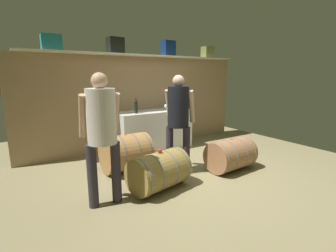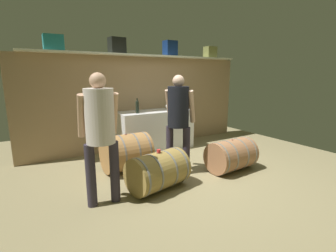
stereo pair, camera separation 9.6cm
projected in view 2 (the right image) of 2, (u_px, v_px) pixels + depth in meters
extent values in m
cube|color=#847853|center=(183.00, 167.00, 4.57)|extent=(6.56, 7.59, 0.02)
cube|color=#9D7E59|center=(143.00, 103.00, 5.73)|extent=(5.36, 0.10, 2.06)
cube|color=silver|center=(145.00, 56.00, 5.39)|extent=(4.93, 0.40, 0.03)
cube|color=teal|center=(53.00, 43.00, 4.43)|extent=(0.35, 0.31, 0.28)
cube|color=black|center=(117.00, 46.00, 5.04)|extent=(0.33, 0.26, 0.32)
cube|color=navy|center=(170.00, 48.00, 5.68)|extent=(0.29, 0.24, 0.34)
cube|color=olive|center=(210.00, 52.00, 6.30)|extent=(0.28, 0.22, 0.28)
cube|color=white|center=(155.00, 130.00, 5.58)|extent=(1.69, 0.67, 0.88)
cylinder|color=#345A2D|center=(175.00, 104.00, 6.01)|extent=(0.07, 0.07, 0.19)
sphere|color=#345A2D|center=(175.00, 99.00, 5.99)|extent=(0.07, 0.07, 0.07)
cylinder|color=#345A2D|center=(175.00, 97.00, 5.98)|extent=(0.03, 0.03, 0.09)
cylinder|color=black|center=(137.00, 108.00, 5.10)|extent=(0.07, 0.07, 0.22)
sphere|color=black|center=(137.00, 102.00, 5.08)|extent=(0.07, 0.07, 0.07)
cylinder|color=black|center=(137.00, 100.00, 5.07)|extent=(0.03, 0.03, 0.06)
cylinder|color=white|center=(168.00, 111.00, 5.42)|extent=(0.06, 0.06, 0.00)
cylinder|color=white|center=(168.00, 109.00, 5.41)|extent=(0.01, 0.01, 0.08)
sphere|color=white|center=(168.00, 106.00, 5.40)|extent=(0.08, 0.08, 0.08)
sphere|color=maroon|center=(168.00, 107.00, 5.40)|extent=(0.05, 0.05, 0.05)
cylinder|color=olive|center=(158.00, 171.00, 3.63)|extent=(0.94, 0.71, 0.55)
cylinder|color=slate|center=(138.00, 178.00, 3.39)|extent=(0.14, 0.55, 0.56)
cylinder|color=slate|center=(151.00, 173.00, 3.54)|extent=(0.14, 0.55, 0.56)
cylinder|color=slate|center=(165.00, 169.00, 3.72)|extent=(0.14, 0.55, 0.56)
cylinder|color=slate|center=(175.00, 165.00, 3.86)|extent=(0.14, 0.55, 0.56)
cylinder|color=#954E48|center=(158.00, 153.00, 3.57)|extent=(0.04, 0.04, 0.01)
cylinder|color=#9E6B46|center=(231.00, 155.00, 4.34)|extent=(0.86, 0.59, 0.55)
cylinder|color=slate|center=(217.00, 159.00, 4.15)|extent=(0.06, 0.56, 0.56)
cylinder|color=slate|center=(226.00, 156.00, 4.27)|extent=(0.06, 0.56, 0.56)
cylinder|color=slate|center=(236.00, 154.00, 4.41)|extent=(0.06, 0.56, 0.56)
cylinder|color=slate|center=(244.00, 152.00, 4.53)|extent=(0.06, 0.56, 0.56)
cylinder|color=#8E5849|center=(232.00, 140.00, 4.28)|extent=(0.04, 0.04, 0.01)
cylinder|color=#A67743|center=(126.00, 152.00, 4.35)|extent=(0.80, 0.65, 0.64)
cylinder|color=slate|center=(108.00, 156.00, 4.17)|extent=(0.04, 0.65, 0.65)
cylinder|color=slate|center=(120.00, 154.00, 4.28)|extent=(0.04, 0.65, 0.65)
cylinder|color=slate|center=(133.00, 151.00, 4.41)|extent=(0.04, 0.65, 0.65)
cylinder|color=slate|center=(143.00, 149.00, 4.52)|extent=(0.04, 0.65, 0.65)
cylinder|color=brown|center=(126.00, 134.00, 4.28)|extent=(0.04, 0.04, 0.01)
cylinder|color=red|center=(159.00, 151.00, 3.57)|extent=(0.06, 0.06, 0.04)
cylinder|color=#2F2934|center=(115.00, 172.00, 3.25)|extent=(0.13, 0.13, 0.83)
cylinder|color=#2F2934|center=(91.00, 176.00, 3.12)|extent=(0.13, 0.13, 0.83)
cylinder|color=beige|center=(100.00, 116.00, 3.03)|extent=(0.36, 0.36, 0.68)
sphere|color=tan|center=(98.00, 81.00, 2.95)|extent=(0.20, 0.20, 0.20)
cylinder|color=tan|center=(114.00, 114.00, 3.21)|extent=(0.11, 0.27, 0.57)
cylinder|color=tan|center=(81.00, 116.00, 3.03)|extent=(0.11, 0.27, 0.57)
cylinder|color=#2D2735|center=(186.00, 151.00, 4.17)|extent=(0.12, 0.12, 0.81)
cylinder|color=#2D2735|center=(170.00, 149.00, 4.28)|extent=(0.12, 0.12, 0.81)
cylinder|color=black|center=(178.00, 107.00, 4.07)|extent=(0.35, 0.35, 0.67)
sphere|color=#D1A78D|center=(178.00, 81.00, 3.99)|extent=(0.19, 0.19, 0.19)
cylinder|color=#D1A78D|center=(192.00, 107.00, 4.10)|extent=(0.25, 0.22, 0.56)
cylinder|color=#D1A78D|center=(169.00, 106.00, 4.24)|extent=(0.25, 0.22, 0.56)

